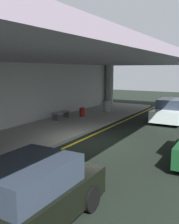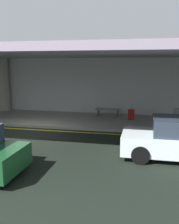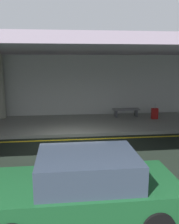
% 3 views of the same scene
% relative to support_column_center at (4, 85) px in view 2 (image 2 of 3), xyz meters
% --- Properties ---
extents(ground_plane, '(60.00, 60.00, 0.00)m').
position_rel_support_column_center_xyz_m(ground_plane, '(4.00, -4.78, -1.97)').
color(ground_plane, black).
extents(sidewalk, '(26.00, 4.20, 0.15)m').
position_rel_support_column_center_xyz_m(sidewalk, '(4.00, -1.68, -1.90)').
color(sidewalk, gray).
rests_on(sidewalk, ground).
extents(lane_stripe_yellow, '(26.00, 0.14, 0.01)m').
position_rel_support_column_center_xyz_m(lane_stripe_yellow, '(4.00, -4.16, -1.97)').
color(lane_stripe_yellow, yellow).
rests_on(lane_stripe_yellow, ground).
extents(support_column_center, '(0.75, 0.75, 3.65)m').
position_rel_support_column_center_xyz_m(support_column_center, '(0.00, 0.00, 0.00)').
color(support_column_center, gray).
rests_on(support_column_center, sidewalk).
extents(ceiling_overhang, '(28.00, 13.20, 0.30)m').
position_rel_support_column_center_xyz_m(ceiling_overhang, '(4.00, -2.18, 1.97)').
color(ceiling_overhang, '#9C8A9E').
rests_on(ceiling_overhang, support_column_far_left).
extents(terminal_back_wall, '(26.00, 0.30, 3.80)m').
position_rel_support_column_center_xyz_m(terminal_back_wall, '(4.00, 0.57, -0.07)').
color(terminal_back_wall, '#B5B9B3').
rests_on(terminal_back_wall, ground).
extents(suitcase_upright_primary, '(0.36, 0.22, 0.90)m').
position_rel_support_column_center_xyz_m(suitcase_upright_primary, '(8.94, -1.27, -1.51)').
color(suitcase_upright_primary, maroon).
rests_on(suitcase_upright_primary, sidewalk).
extents(bench_metal, '(1.60, 0.50, 0.48)m').
position_rel_support_column_center_xyz_m(bench_metal, '(7.46, -0.52, -1.47)').
color(bench_metal, slate).
rests_on(bench_metal, sidewalk).
extents(trash_bin_steel, '(0.56, 0.56, 0.85)m').
position_rel_support_column_center_xyz_m(trash_bin_steel, '(11.53, -1.87, -1.40)').
color(trash_bin_steel, gray).
rests_on(trash_bin_steel, sidewalk).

